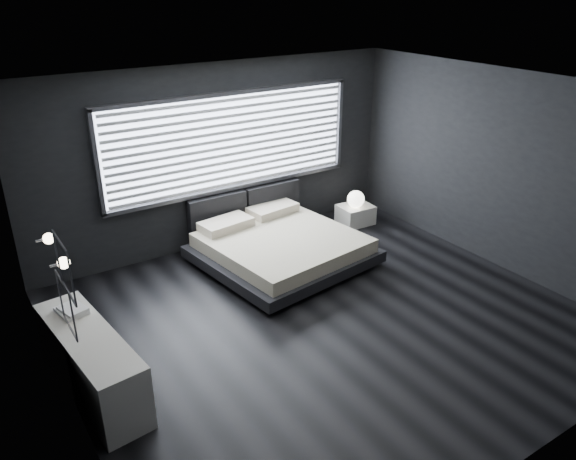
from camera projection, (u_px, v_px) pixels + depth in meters
room at (329, 216)px, 6.41m from camera, size 6.04×6.00×2.80m
window at (232, 142)px, 8.47m from camera, size 4.14×0.09×1.52m
headboard at (246, 205)px, 8.94m from camera, size 1.96×0.16×0.52m
sconce_near at (63, 263)px, 4.93m from camera, size 0.18×0.11×0.11m
sconce_far at (48, 239)px, 5.38m from camera, size 0.18×0.11×0.11m
wall_art_upper at (64, 268)px, 4.32m from camera, size 0.01×0.48×0.48m
wall_art_lower at (66, 305)px, 4.70m from camera, size 0.01×0.48×0.48m
bed at (281, 246)px, 8.27m from camera, size 2.46×2.38×0.57m
nightstand at (355, 214)px, 9.64m from camera, size 0.58×0.49×0.32m
orb_lamp at (356, 199)px, 9.45m from camera, size 0.29×0.29×0.29m
dresser at (92, 363)px, 5.64m from camera, size 0.69×1.80×0.70m
book_stack at (72, 310)px, 5.83m from camera, size 0.31×0.38×0.07m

